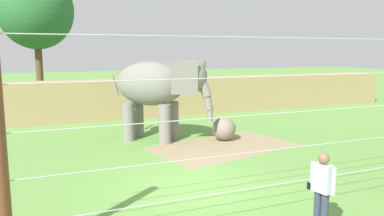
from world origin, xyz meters
TOP-DOWN VIEW (x-y plane):
  - ground_plane at (0.00, 0.00)m, footprint 120.00×120.00m
  - dirt_patch at (2.61, 3.63)m, footprint 5.95×4.38m
  - embankment_wall at (0.00, 11.42)m, footprint 36.00×1.80m
  - elephant at (0.59, 5.57)m, footprint 3.81×3.53m
  - enrichment_ball at (3.06, 4.56)m, footprint 0.96×0.96m
  - cable_fence at (0.00, -2.21)m, footprint 9.84×0.26m
  - zookeeper at (1.27, -3.23)m, footprint 0.30×0.58m
  - tree_left_of_centre at (-3.83, 17.26)m, footprint 4.64×4.64m

SIDE VIEW (x-z plane):
  - ground_plane at x=0.00m, z-range 0.00..0.00m
  - dirt_patch at x=2.61m, z-range 0.00..0.01m
  - enrichment_ball at x=3.06m, z-range 0.00..0.96m
  - zookeeper at x=1.27m, z-range 0.09..1.76m
  - embankment_wall at x=0.00m, z-range 0.00..2.07m
  - cable_fence at x=0.00m, z-range 0.01..4.06m
  - elephant at x=0.59m, z-range 0.53..3.80m
  - tree_left_of_centre at x=-3.83m, z-range 1.83..10.42m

